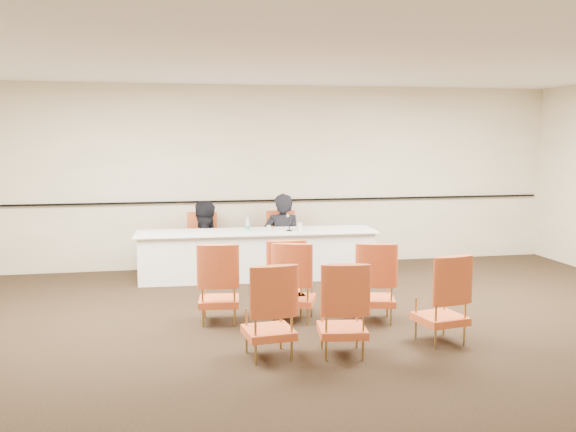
{
  "coord_description": "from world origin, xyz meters",
  "views": [
    {
      "loc": [
        -1.79,
        -6.55,
        2.15
      ],
      "look_at": [
        0.06,
        2.6,
        1.0
      ],
      "focal_mm": 40.0,
      "sensor_mm": 36.0,
      "label": 1
    }
  ],
  "objects_px": {
    "panelist_main_chair": "(282,241)",
    "aud_chair_extra": "(283,277)",
    "drinking_glass": "(269,229)",
    "aud_chair_back_right": "(441,297)",
    "panelist_second_chair": "(203,243)",
    "aud_chair_back_left": "(269,310)",
    "panel_table": "(257,255)",
    "panelist_main": "(282,246)",
    "aud_chair_front_right": "(374,281)",
    "coffee_cup": "(300,227)",
    "aud_chair_front_mid": "(295,281)",
    "aud_chair_back_mid": "(342,308)",
    "water_bottle": "(247,224)",
    "panelist_second": "(203,255)",
    "microphone": "(289,223)",
    "aud_chair_front_left": "(219,282)"
  },
  "relations": [
    {
      "from": "panelist_main_chair",
      "to": "aud_chair_extra",
      "type": "bearing_deg",
      "value": -98.07
    },
    {
      "from": "panelist_second",
      "to": "aud_chair_back_left",
      "type": "height_order",
      "value": "panelist_second"
    },
    {
      "from": "drinking_glass",
      "to": "aud_chair_back_right",
      "type": "distance_m",
      "value": 3.56
    },
    {
      "from": "panelist_second_chair",
      "to": "coffee_cup",
      "type": "xyz_separation_m",
      "value": [
        1.43,
        -0.68,
        0.32
      ]
    },
    {
      "from": "drinking_glass",
      "to": "aud_chair_back_mid",
      "type": "xyz_separation_m",
      "value": [
        0.14,
        -3.5,
        -0.3
      ]
    },
    {
      "from": "aud_chair_front_right",
      "to": "aud_chair_extra",
      "type": "distance_m",
      "value": 1.09
    },
    {
      "from": "panelist_main_chair",
      "to": "aud_chair_front_right",
      "type": "height_order",
      "value": "same"
    },
    {
      "from": "drinking_glass",
      "to": "panelist_main",
      "type": "bearing_deg",
      "value": 62.71
    },
    {
      "from": "panel_table",
      "to": "aud_chair_back_left",
      "type": "height_order",
      "value": "aud_chair_back_left"
    },
    {
      "from": "panelist_second_chair",
      "to": "aud_chair_back_left",
      "type": "distance_m",
      "value": 4.14
    },
    {
      "from": "coffee_cup",
      "to": "aud_chair_back_mid",
      "type": "height_order",
      "value": "aud_chair_back_mid"
    },
    {
      "from": "aud_chair_back_left",
      "to": "aud_chair_front_left",
      "type": "bearing_deg",
      "value": 99.54
    },
    {
      "from": "panel_table",
      "to": "microphone",
      "type": "distance_m",
      "value": 0.7
    },
    {
      "from": "panelist_main",
      "to": "coffee_cup",
      "type": "bearing_deg",
      "value": 110.9
    },
    {
      "from": "aud_chair_back_mid",
      "to": "microphone",
      "type": "bearing_deg",
      "value": 94.8
    },
    {
      "from": "panelist_second_chair",
      "to": "aud_chair_extra",
      "type": "xyz_separation_m",
      "value": [
        0.78,
        -2.7,
        0.0
      ]
    },
    {
      "from": "drinking_glass",
      "to": "aud_chair_back_left",
      "type": "distance_m",
      "value": 3.49
    },
    {
      "from": "water_bottle",
      "to": "aud_chair_back_left",
      "type": "xyz_separation_m",
      "value": [
        -0.28,
        -3.54,
        -0.36
      ]
    },
    {
      "from": "panelist_main",
      "to": "water_bottle",
      "type": "distance_m",
      "value": 0.94
    },
    {
      "from": "aud_chair_front_left",
      "to": "aud_chair_back_right",
      "type": "distance_m",
      "value": 2.52
    },
    {
      "from": "panelist_second",
      "to": "coffee_cup",
      "type": "distance_m",
      "value": 1.66
    },
    {
      "from": "aud_chair_back_left",
      "to": "water_bottle",
      "type": "bearing_deg",
      "value": 79.22
    },
    {
      "from": "aud_chair_extra",
      "to": "drinking_glass",
      "type": "bearing_deg",
      "value": 86.05
    },
    {
      "from": "panelist_second_chair",
      "to": "drinking_glass",
      "type": "distance_m",
      "value": 1.22
    },
    {
      "from": "panelist_main",
      "to": "coffee_cup",
      "type": "distance_m",
      "value": 0.75
    },
    {
      "from": "aud_chair_back_mid",
      "to": "aud_chair_front_right",
      "type": "bearing_deg",
      "value": 64.43
    },
    {
      "from": "aud_chair_back_mid",
      "to": "panelist_main_chair",
      "type": "bearing_deg",
      "value": 95.05
    },
    {
      "from": "aud_chair_extra",
      "to": "coffee_cup",
      "type": "bearing_deg",
      "value": 72.95
    },
    {
      "from": "panelist_second_chair",
      "to": "water_bottle",
      "type": "relative_size",
      "value": 4.41
    },
    {
      "from": "aud_chair_back_left",
      "to": "aud_chair_front_right",
      "type": "bearing_deg",
      "value": 28.36
    },
    {
      "from": "panel_table",
      "to": "panelist_main",
      "type": "bearing_deg",
      "value": 49.06
    },
    {
      "from": "microphone",
      "to": "aud_chair_front_right",
      "type": "relative_size",
      "value": 0.26
    },
    {
      "from": "water_bottle",
      "to": "aud_chair_back_right",
      "type": "height_order",
      "value": "aud_chair_back_right"
    },
    {
      "from": "panelist_main_chair",
      "to": "aud_chair_back_left",
      "type": "height_order",
      "value": "same"
    },
    {
      "from": "drinking_glass",
      "to": "aud_chair_extra",
      "type": "relative_size",
      "value": 0.11
    },
    {
      "from": "panelist_second",
      "to": "microphone",
      "type": "xyz_separation_m",
      "value": [
        1.26,
        -0.69,
        0.57
      ]
    },
    {
      "from": "panel_table",
      "to": "drinking_glass",
      "type": "relative_size",
      "value": 36.42
    },
    {
      "from": "drinking_glass",
      "to": "aud_chair_front_mid",
      "type": "height_order",
      "value": "aud_chair_front_mid"
    },
    {
      "from": "panel_table",
      "to": "aud_chair_front_right",
      "type": "height_order",
      "value": "aud_chair_front_right"
    },
    {
      "from": "panel_table",
      "to": "panelist_main_chair",
      "type": "height_order",
      "value": "panelist_main_chair"
    },
    {
      "from": "aud_chair_back_left",
      "to": "panelist_second_chair",
      "type": "bearing_deg",
      "value": 88.72
    },
    {
      "from": "aud_chair_back_left",
      "to": "coffee_cup",
      "type": "bearing_deg",
      "value": 66.45
    },
    {
      "from": "aud_chair_front_right",
      "to": "aud_chair_back_right",
      "type": "xyz_separation_m",
      "value": [
        0.43,
        -0.87,
        0.0
      ]
    },
    {
      "from": "panelist_main",
      "to": "panelist_main_chair",
      "type": "distance_m",
      "value": 0.08
    },
    {
      "from": "panelist_second_chair",
      "to": "aud_chair_back_mid",
      "type": "bearing_deg",
      "value": -73.0
    },
    {
      "from": "panelist_second_chair",
      "to": "aud_chair_front_mid",
      "type": "bearing_deg",
      "value": -70.96
    },
    {
      "from": "drinking_glass",
      "to": "aud_chair_back_mid",
      "type": "relative_size",
      "value": 0.11
    },
    {
      "from": "microphone",
      "to": "aud_chair_back_right",
      "type": "distance_m",
      "value": 3.47
    },
    {
      "from": "panelist_second",
      "to": "drinking_glass",
      "type": "bearing_deg",
      "value": 136.64
    },
    {
      "from": "drinking_glass",
      "to": "aud_chair_front_right",
      "type": "height_order",
      "value": "aud_chair_front_right"
    }
  ]
}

